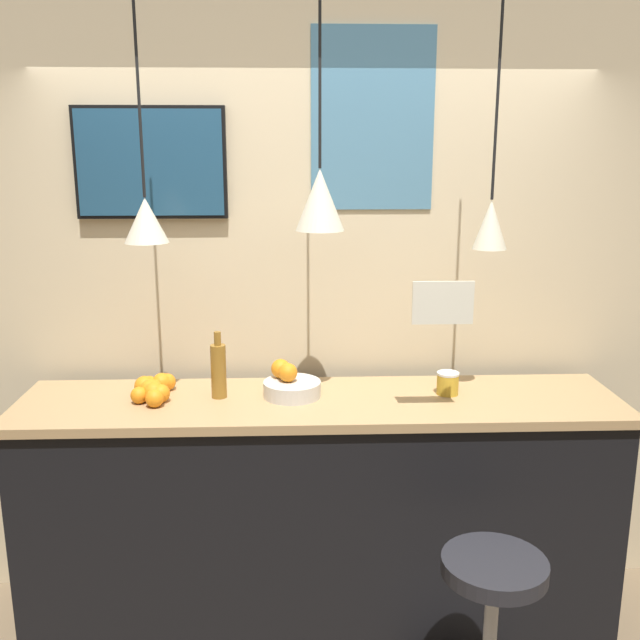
{
  "coord_description": "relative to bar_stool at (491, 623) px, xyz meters",
  "views": [
    {
      "loc": [
        -0.11,
        -2.22,
        2.16
      ],
      "look_at": [
        0.0,
        0.68,
        1.46
      ],
      "focal_mm": 40.0,
      "sensor_mm": 36.0,
      "label": 1
    }
  ],
  "objects": [
    {
      "name": "mounted_tv",
      "position": [
        -1.33,
        1.04,
        1.61
      ],
      "size": [
        0.67,
        0.04,
        0.49
      ],
      "color": "black"
    },
    {
      "name": "pendant_lamp_right",
      "position": [
        0.11,
        0.69,
        1.38
      ],
      "size": [
        0.14,
        0.14,
        1.05
      ],
      "color": "black"
    },
    {
      "name": "service_counter",
      "position": [
        -0.59,
        0.68,
        0.07
      ],
      "size": [
        2.59,
        0.6,
        1.11
      ],
      "color": "black",
      "rests_on": "ground_plane"
    },
    {
      "name": "bar_stool",
      "position": [
        0.0,
        0.0,
        0.0
      ],
      "size": [
        0.44,
        0.44,
        0.75
      ],
      "color": "#B7B7BC",
      "rests_on": "ground_plane"
    },
    {
      "name": "pendant_lamp_middle",
      "position": [
        -0.59,
        0.69,
        1.47
      ],
      "size": [
        0.2,
        0.2,
        0.97
      ],
      "color": "black"
    },
    {
      "name": "juice_bottle",
      "position": [
        -1.03,
        0.72,
        0.74
      ],
      "size": [
        0.07,
        0.07,
        0.29
      ],
      "color": "olive",
      "rests_on": "service_counter"
    },
    {
      "name": "pendant_lamp_left",
      "position": [
        -1.29,
        0.69,
        1.4
      ],
      "size": [
        0.18,
        0.18,
        1.02
      ],
      "color": "black"
    },
    {
      "name": "fruit_bowl",
      "position": [
        -0.72,
        0.73,
        0.67
      ],
      "size": [
        0.25,
        0.25,
        0.15
      ],
      "color": "beige",
      "rests_on": "service_counter"
    },
    {
      "name": "spread_jar",
      "position": [
        -0.03,
        0.72,
        0.67
      ],
      "size": [
        0.1,
        0.1,
        0.1
      ],
      "color": "gold",
      "rests_on": "service_counter"
    },
    {
      "name": "wall_poster",
      "position": [
        -0.34,
        1.05,
        1.79
      ],
      "size": [
        0.55,
        0.01,
        0.79
      ],
      "color": "teal"
    },
    {
      "name": "orange_pile",
      "position": [
        -1.31,
        0.72,
        0.66
      ],
      "size": [
        0.17,
        0.29,
        0.09
      ],
      "color": "orange",
      "rests_on": "service_counter"
    },
    {
      "name": "hanging_menu_board",
      "position": [
        -0.12,
        0.46,
        1.09
      ],
      "size": [
        0.24,
        0.01,
        0.17
      ],
      "color": "white"
    },
    {
      "name": "back_wall",
      "position": [
        -0.59,
        1.09,
        0.96
      ],
      "size": [
        8.0,
        0.06,
        2.9
      ],
      "color": "beige",
      "rests_on": "ground_plane"
    }
  ]
}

